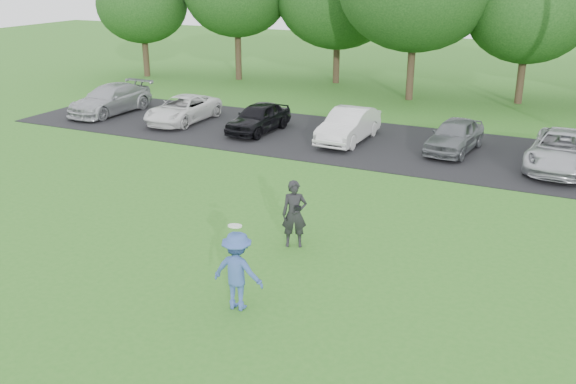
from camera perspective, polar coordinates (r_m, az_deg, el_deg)
ground at (r=12.99m, az=-6.78°, el=-10.16°), size 100.00×100.00×0.00m
parking_lot at (r=24.14m, az=9.81°, el=4.03°), size 32.00×6.50×0.03m
frisbee_player at (r=12.57m, az=-4.51°, el=-7.00°), size 1.08×0.66×1.79m
camera_bystander at (r=15.20m, az=0.57°, el=-1.97°), size 0.71×0.61×1.64m
parked_cars at (r=23.91m, az=8.87°, el=5.44°), size 28.15×4.65×1.25m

